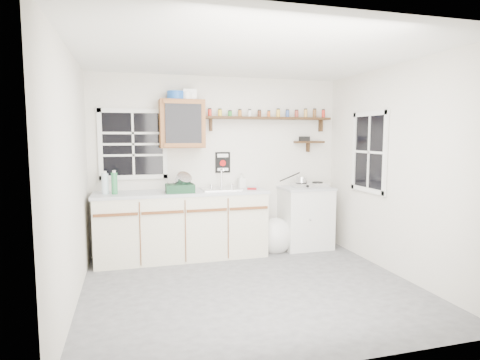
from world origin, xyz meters
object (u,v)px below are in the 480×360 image
(main_cabinet, at_px, (182,225))
(spice_shelf, at_px, (269,117))
(right_cabinet, at_px, (305,217))
(hotplate, at_px, (309,185))
(upper_cabinet, at_px, (182,124))
(dish_rack, at_px, (181,186))

(main_cabinet, relative_size, spice_shelf, 1.21)
(main_cabinet, distance_m, right_cabinet, 1.84)
(right_cabinet, relative_size, hotplate, 1.67)
(right_cabinet, xyz_separation_m, spice_shelf, (-0.51, 0.19, 1.47))
(right_cabinet, bearing_deg, spice_shelf, 159.98)
(hotplate, bearing_deg, main_cabinet, -172.31)
(upper_cabinet, bearing_deg, spice_shelf, 3.08)
(spice_shelf, xyz_separation_m, hotplate, (0.56, -0.21, -0.99))
(upper_cabinet, bearing_deg, right_cabinet, -3.76)
(dish_rack, bearing_deg, spice_shelf, 14.34)
(right_cabinet, height_order, spice_shelf, spice_shelf)
(main_cabinet, height_order, dish_rack, dish_rack)
(spice_shelf, bearing_deg, right_cabinet, -20.02)
(right_cabinet, xyz_separation_m, upper_cabinet, (-1.80, 0.12, 1.37))
(dish_rack, bearing_deg, main_cabinet, 78.67)
(dish_rack, bearing_deg, right_cabinet, 4.94)
(right_cabinet, height_order, upper_cabinet, upper_cabinet)
(right_cabinet, bearing_deg, main_cabinet, -179.21)
(hotplate, bearing_deg, dish_rack, -168.80)
(spice_shelf, height_order, dish_rack, spice_shelf)
(spice_shelf, relative_size, dish_rack, 5.15)
(spice_shelf, bearing_deg, upper_cabinet, -176.92)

